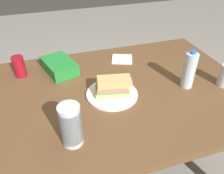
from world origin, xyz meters
TOP-DOWN VIEW (x-y plane):
  - ground_plane at (0.00, 0.00)m, footprint 8.00×8.00m
  - dining_table at (0.00, 0.00)m, footprint 1.42×0.97m
  - paper_plate at (-0.04, -0.04)m, footprint 0.27×0.27m
  - sandwich at (-0.04, -0.03)m, footprint 0.20×0.12m
  - soda_can_red at (-0.49, 0.30)m, footprint 0.07×0.07m
  - chip_bag at (-0.27, 0.28)m, footprint 0.21×0.26m
  - water_bottle_tall at (0.37, -0.08)m, footprint 0.06×0.06m
  - plastic_cup_stack at (-0.29, -0.28)m, footprint 0.08×0.08m
  - paper_napkin at (0.13, 0.31)m, footprint 0.17×0.17m

SIDE VIEW (x-z plane):
  - ground_plane at x=0.00m, z-range 0.00..0.00m
  - dining_table at x=0.00m, z-range 0.27..1.01m
  - paper_napkin at x=0.13m, z-range 0.74..0.74m
  - paper_plate at x=-0.04m, z-range 0.74..0.75m
  - chip_bag at x=-0.27m, z-range 0.74..0.81m
  - sandwich at x=-0.04m, z-range 0.75..0.83m
  - soda_can_red at x=-0.49m, z-range 0.74..0.86m
  - plastic_cup_stack at x=-0.29m, z-range 0.74..0.92m
  - water_bottle_tall at x=0.37m, z-range 0.73..0.94m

